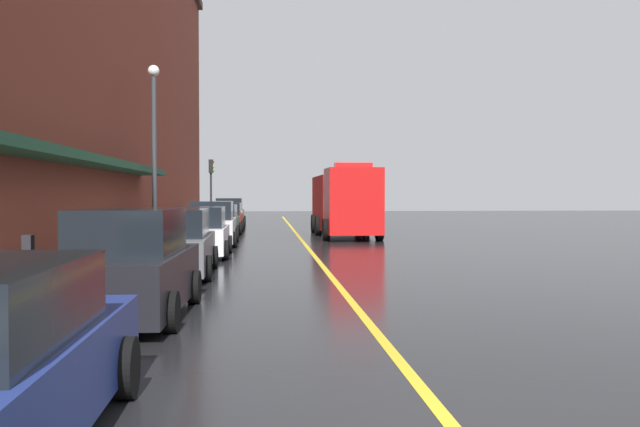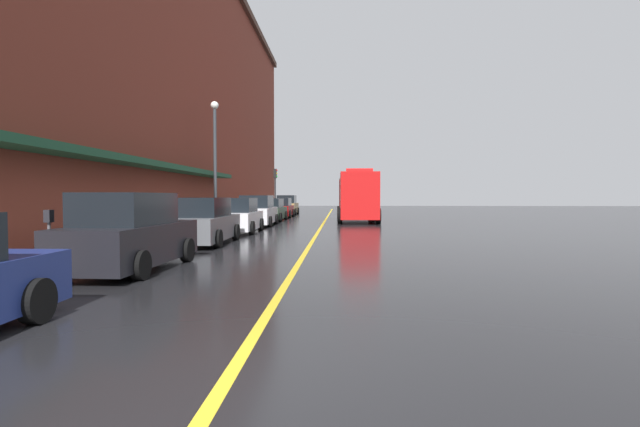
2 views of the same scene
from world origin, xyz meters
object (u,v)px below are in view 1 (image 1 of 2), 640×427
Objects in this scene: parked_car_6 at (227,218)px; parked_car_7 at (230,213)px; parking_meter_3 at (199,213)px; parked_car_2 at (177,244)px; parked_car_4 at (212,225)px; parking_meter_0 at (28,262)px; traffic_light_near at (211,179)px; parked_car_3 at (198,233)px; street_lamp_left at (154,135)px; parking_meter_1 at (156,225)px; fire_truck at (344,203)px; parking_meter_2 at (140,230)px; parked_car_1 at (132,267)px; parked_car_5 at (219,222)px.

parked_car_6 is 5.81m from parked_car_7.
parked_car_7 is 7.05m from parking_meter_3.
parked_car_7 reaches higher than parking_meter_3.
parking_meter_3 is (-1.36, 20.65, 0.25)m from parked_car_2.
parked_car_6 is (-0.01, 11.12, -0.08)m from parked_car_4.
parked_car_4 reaches higher than parking_meter_0.
traffic_light_near reaches higher than parking_meter_3.
parked_car_3 is at bearing 179.81° from parked_car_7.
parked_car_2 is 1.02× the size of parked_car_7.
parking_meter_3 is 12.18m from street_lamp_left.
traffic_light_near is at bearing 11.52° from parked_car_6.
parked_car_7 is at bearing 78.97° from parking_meter_3.
parking_meter_1 is at bearing 176.10° from parked_car_7.
fire_truck is at bearing -29.73° from parked_car_3.
traffic_light_near is (-1.29, 1.14, 2.29)m from parked_car_7.
parked_car_2 is 1.08× the size of parked_car_6.
parked_car_2 is at bearing -86.22° from parking_meter_3.
parked_car_4 is at bearing 38.79° from street_lamp_left.
traffic_light_near is at bearing 89.87° from parking_meter_2.
parked_car_1 is 8.70m from parking_meter_2.
parked_car_6 is at bearing -1.41° from parked_car_2.
parked_car_2 is (-0.02, 6.20, -0.06)m from parked_car_1.
parked_car_4 is at bearing -48.17° from fire_truck.
parking_meter_1 is 3.09m from parking_meter_2.
parked_car_7 is (-0.02, 27.57, 0.05)m from parked_car_2.
parking_meter_0 is at bearing -90.00° from parking_meter_3.
parking_meter_2 is 7.40m from street_lamp_left.
parking_meter_3 is at bearing 2.69° from parked_car_2.
parked_car_5 is 10.88m from parking_meter_1.
parked_car_3 is 12.51m from parking_meter_0.
street_lamp_left is at bearing 95.22° from parking_meter_2.
traffic_light_near reaches higher than parked_car_3.
parked_car_6 is 0.94× the size of parked_car_7.
parked_car_6 is 28.96m from parking_meter_0.
street_lamp_left reaches higher than parked_car_4.
traffic_light_near reaches higher than parking_meter_2.
traffic_light_near is (-1.35, 12.45, 2.40)m from parked_car_5.
street_lamp_left is at bearing -92.94° from parking_meter_3.
parking_meter_1 and parking_meter_2 have the same top height.
parked_car_1 reaches higher than parked_car_6.
parked_car_6 reaches higher than parking_meter_2.
parked_car_3 is at bearing -84.69° from parking_meter_3.
parked_car_1 reaches higher than parked_car_2.
parked_car_6 is at bearing 1.23° from parked_car_1.
parked_car_1 is 15.69m from street_lamp_left.
parked_car_2 is 3.70× the size of parking_meter_2.
parking_meter_3 is 8.32m from traffic_light_near.
parking_meter_2 is (-1.43, -2.88, 0.27)m from parked_car_3.
traffic_light_near is (-1.30, 28.71, 2.35)m from parked_car_2.
parked_car_5 reaches higher than parking_meter_3.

